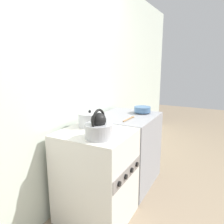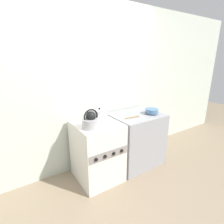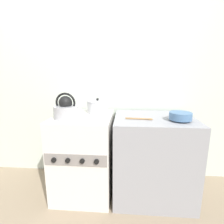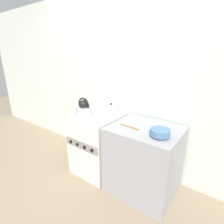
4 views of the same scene
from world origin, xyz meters
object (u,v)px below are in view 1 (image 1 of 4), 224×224
(cooking_pot, at_px, (90,119))
(stove, at_px, (96,175))
(kettle, at_px, (99,128))
(enamel_bowl, at_px, (142,109))

(cooking_pot, bearing_deg, stove, -132.87)
(cooking_pot, bearing_deg, kettle, -135.44)
(stove, relative_size, cooking_pot, 3.73)
(stove, xyz_separation_m, kettle, (-0.13, -0.11, 0.51))
(kettle, bearing_deg, enamel_bowl, 0.39)
(enamel_bowl, bearing_deg, cooking_pot, 162.72)
(enamel_bowl, bearing_deg, kettle, -179.61)
(enamel_bowl, bearing_deg, stove, 173.44)
(cooking_pot, xyz_separation_m, enamel_bowl, (0.80, -0.25, -0.03))
(kettle, bearing_deg, cooking_pot, 44.56)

